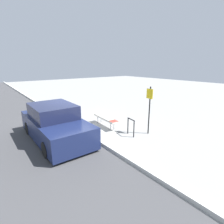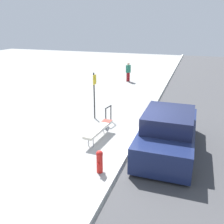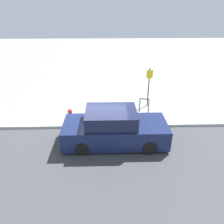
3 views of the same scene
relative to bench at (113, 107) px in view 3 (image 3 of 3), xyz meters
name	(u,v)px [view 3 (image 3 of 3)]	position (x,y,z in m)	size (l,w,h in m)	color
ground_plane	(102,127)	(-0.57, -1.42, -0.45)	(60.00, 60.00, 0.00)	gray
road_strip	(100,217)	(-0.57, -6.57, -0.45)	(60.00, 10.00, 0.01)	#424244
curb	(102,126)	(-0.57, -1.42, -0.39)	(60.00, 0.20, 0.13)	#B7B7B2
bench	(113,107)	(0.00, 0.00, 0.00)	(1.99, 0.53, 0.52)	#99999E
bike_rack	(144,104)	(1.78, 0.21, 0.05)	(0.55, 0.14, 0.83)	black
sign_post	(149,84)	(2.12, 1.04, 0.93)	(0.36, 0.08, 2.30)	black
fire_hydrant	(70,115)	(-2.21, -0.90, -0.05)	(0.36, 0.22, 0.77)	red
parked_car_near	(114,129)	(-0.02, -2.76, 0.25)	(4.47, 1.93, 1.58)	black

